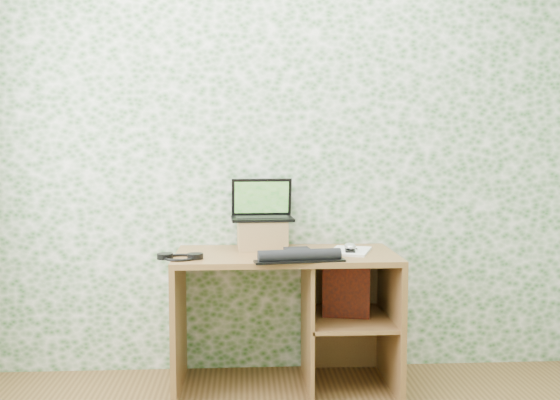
{
  "coord_description": "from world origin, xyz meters",
  "views": [
    {
      "loc": [
        -0.22,
        -1.91,
        1.33
      ],
      "look_at": [
        -0.03,
        1.39,
        1.04
      ],
      "focal_mm": 40.0,
      "sensor_mm": 36.0,
      "label": 1
    }
  ],
  "objects": [
    {
      "name": "desk",
      "position": [
        0.08,
        1.47,
        0.48
      ],
      "size": [
        1.2,
        0.6,
        0.75
      ],
      "color": "brown",
      "rests_on": "floor"
    },
    {
      "name": "wall_back",
      "position": [
        0.0,
        1.75,
        1.3
      ],
      "size": [
        3.5,
        0.0,
        3.5
      ],
      "primitive_type": "plane",
      "rotation": [
        1.57,
        0.0,
        0.0
      ],
      "color": "white",
      "rests_on": "ground"
    },
    {
      "name": "notepad",
      "position": [
        0.35,
        1.44,
        0.76
      ],
      "size": [
        0.28,
        0.33,
        0.01
      ],
      "primitive_type": "cube",
      "rotation": [
        0.0,
        0.0,
        -0.34
      ],
      "color": "white",
      "rests_on": "desk"
    },
    {
      "name": "mouse",
      "position": [
        0.35,
        1.39,
        0.78
      ],
      "size": [
        0.08,
        0.11,
        0.03
      ],
      "primitive_type": "ellipsoid",
      "rotation": [
        0.0,
        0.0,
        -0.12
      ],
      "color": "silver",
      "rests_on": "notepad"
    },
    {
      "name": "red_box",
      "position": [
        0.34,
        1.44,
        0.54
      ],
      "size": [
        0.27,
        0.14,
        0.31
      ],
      "primitive_type": "cube",
      "rotation": [
        0.0,
        0.0,
        -0.22
      ],
      "color": "maroon",
      "rests_on": "desk"
    },
    {
      "name": "laptop",
      "position": [
        -0.12,
        1.62,
        0.97
      ],
      "size": [
        0.36,
        0.26,
        0.23
      ],
      "rotation": [
        0.0,
        0.0,
        0.06
      ],
      "color": "black",
      "rests_on": "riser"
    },
    {
      "name": "riser",
      "position": [
        -0.12,
        1.58,
        0.83
      ],
      "size": [
        0.29,
        0.24,
        0.16
      ],
      "primitive_type": "cube",
      "rotation": [
        0.0,
        0.0,
        0.06
      ],
      "color": "brown",
      "rests_on": "desk"
    },
    {
      "name": "pen",
      "position": [
        0.39,
        1.51,
        0.77
      ],
      "size": [
        0.02,
        0.12,
        0.01
      ],
      "primitive_type": "cylinder",
      "rotation": [
        1.57,
        0.0,
        0.13
      ],
      "color": "black",
      "rests_on": "notepad"
    },
    {
      "name": "keyboard",
      "position": [
        0.05,
        1.24,
        0.77
      ],
      "size": [
        0.47,
        0.29,
        0.06
      ],
      "rotation": [
        0.0,
        0.0,
        0.14
      ],
      "color": "black",
      "rests_on": "desk"
    },
    {
      "name": "headphones",
      "position": [
        -0.56,
        1.29,
        0.76
      ],
      "size": [
        0.24,
        0.18,
        0.03
      ],
      "rotation": [
        0.0,
        0.0,
        -0.06
      ],
      "color": "black",
      "rests_on": "desk"
    }
  ]
}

